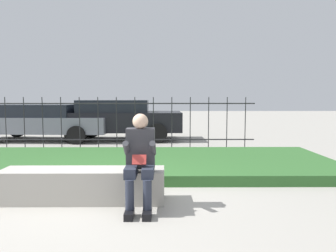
{
  "coord_description": "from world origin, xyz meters",
  "views": [
    {
      "loc": [
        1.11,
        -4.57,
        1.49
      ],
      "look_at": [
        1.16,
        1.95,
        0.91
      ],
      "focal_mm": 35.0,
      "sensor_mm": 36.0,
      "label": 1
    }
  ],
  "objects_px": {
    "stone_bench": "(83,187)",
    "person_seated_reader": "(140,157)",
    "car_parked_left": "(43,121)",
    "car_parked_center": "(118,118)"
  },
  "relations": [
    {
      "from": "car_parked_left",
      "to": "person_seated_reader",
      "type": "bearing_deg",
      "value": -57.92
    },
    {
      "from": "stone_bench",
      "to": "car_parked_center",
      "type": "relative_size",
      "value": 0.53
    },
    {
      "from": "person_seated_reader",
      "to": "car_parked_left",
      "type": "bearing_deg",
      "value": 119.22
    },
    {
      "from": "stone_bench",
      "to": "car_parked_center",
      "type": "bearing_deg",
      "value": 93.99
    },
    {
      "from": "stone_bench",
      "to": "person_seated_reader",
      "type": "xyz_separation_m",
      "value": [
        0.83,
        -0.3,
        0.49
      ]
    },
    {
      "from": "stone_bench",
      "to": "person_seated_reader",
      "type": "relative_size",
      "value": 1.82
    },
    {
      "from": "car_parked_left",
      "to": "car_parked_center",
      "type": "xyz_separation_m",
      "value": [
        2.57,
        0.09,
        0.08
      ]
    },
    {
      "from": "person_seated_reader",
      "to": "car_parked_left",
      "type": "xyz_separation_m",
      "value": [
        -3.87,
        6.93,
        -0.02
      ]
    },
    {
      "from": "stone_bench",
      "to": "person_seated_reader",
      "type": "bearing_deg",
      "value": -19.5
    },
    {
      "from": "person_seated_reader",
      "to": "car_parked_left",
      "type": "height_order",
      "value": "person_seated_reader"
    }
  ]
}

